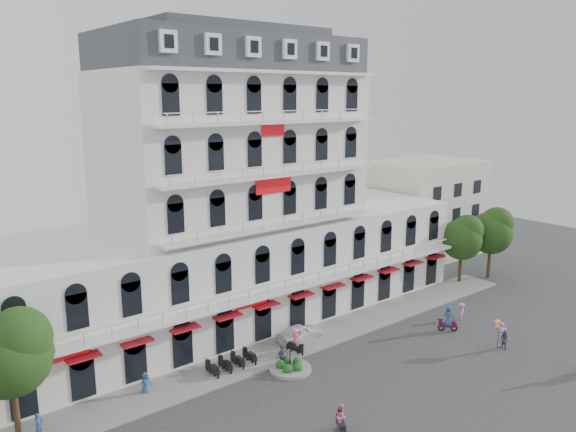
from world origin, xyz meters
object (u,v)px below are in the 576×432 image
at_px(parked_car, 300,333).
at_px(rider_center, 295,340).
at_px(balloon_vendor, 502,334).
at_px(rider_east, 448,318).
at_px(rider_southwest, 341,419).

xyz_separation_m(parked_car, rider_center, (-1.93, -1.71, 0.47)).
bearing_deg(balloon_vendor, rider_east, 93.89).
xyz_separation_m(parked_car, rider_east, (11.35, -6.52, 0.46)).
bearing_deg(rider_southwest, rider_center, 7.12).
xyz_separation_m(rider_east, balloon_vendor, (0.33, -4.87, 0.13)).
bearing_deg(parked_car, rider_southwest, 149.03).
xyz_separation_m(parked_car, balloon_vendor, (11.69, -11.39, 0.59)).
xyz_separation_m(rider_center, balloon_vendor, (13.61, -9.68, 0.11)).
height_order(rider_southwest, rider_center, rider_center).
distance_m(parked_car, rider_east, 13.10).
bearing_deg(rider_center, rider_east, 58.26).
bearing_deg(balloon_vendor, rider_southwest, -178.88).
height_order(rider_southwest, rider_east, rider_east).
relative_size(parked_car, rider_east, 1.82).
distance_m(rider_center, balloon_vendor, 16.70).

